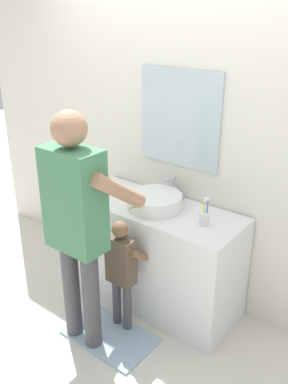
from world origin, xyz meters
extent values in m
plane|color=silver|center=(0.00, 0.00, 0.00)|extent=(14.00, 14.00, 0.00)
cube|color=silver|center=(0.00, 0.62, 1.35)|extent=(4.40, 0.08, 2.70)
cube|color=silver|center=(0.00, 0.57, 1.45)|extent=(0.67, 0.02, 0.70)
cube|color=white|center=(0.00, 0.30, 0.42)|extent=(1.32, 0.54, 0.83)
cylinder|color=white|center=(0.00, 0.28, 0.89)|extent=(0.40, 0.40, 0.11)
cylinder|color=silver|center=(0.00, 0.28, 0.89)|extent=(0.32, 0.32, 0.09)
cylinder|color=#B7BABF|center=(0.00, 0.53, 0.92)|extent=(0.03, 0.03, 0.18)
cylinder|color=#B7BABF|center=(0.00, 0.47, 1.00)|extent=(0.02, 0.12, 0.02)
cylinder|color=#B7BABF|center=(-0.07, 0.53, 0.86)|extent=(0.04, 0.04, 0.05)
cylinder|color=#B7BABF|center=(0.07, 0.53, 0.86)|extent=(0.04, 0.04, 0.05)
cylinder|color=silver|center=(0.42, 0.27, 0.88)|extent=(0.07, 0.07, 0.09)
cylinder|color=blue|center=(0.43, 0.28, 0.93)|extent=(0.03, 0.03, 0.17)
cube|color=white|center=(0.43, 0.28, 1.03)|extent=(0.01, 0.02, 0.02)
cylinder|color=yellow|center=(0.42, 0.26, 0.93)|extent=(0.02, 0.02, 0.17)
cube|color=white|center=(0.42, 0.26, 1.03)|extent=(0.01, 0.02, 0.02)
cube|color=#99B7CC|center=(0.00, -0.25, 0.01)|extent=(0.64, 0.40, 0.02)
cylinder|color=#47474C|center=(-0.05, -0.11, 0.20)|extent=(0.06, 0.06, 0.40)
cylinder|color=#47474C|center=(0.05, -0.11, 0.20)|extent=(0.06, 0.06, 0.40)
cube|color=brown|center=(0.00, -0.11, 0.58)|extent=(0.20, 0.11, 0.35)
sphere|color=brown|center=(0.00, -0.11, 0.82)|extent=(0.11, 0.11, 0.11)
cylinder|color=brown|center=(-0.11, -0.02, 0.61)|extent=(0.05, 0.24, 0.19)
cylinder|color=brown|center=(0.11, -0.02, 0.61)|extent=(0.05, 0.24, 0.19)
cylinder|color=#47474C|center=(-0.23, -0.38, 0.38)|extent=(0.12, 0.12, 0.77)
cylinder|color=#47474C|center=(-0.04, -0.38, 0.38)|extent=(0.12, 0.12, 0.77)
cube|color=#427F56|center=(-0.13, -0.38, 1.10)|extent=(0.38, 0.22, 0.67)
sphere|color=#A87A5B|center=(-0.13, -0.38, 1.55)|extent=(0.22, 0.22, 0.22)
cylinder|color=#A87A5B|center=(-0.34, -0.20, 1.16)|extent=(0.09, 0.46, 0.36)
cylinder|color=#A87A5B|center=(0.08, -0.20, 1.16)|extent=(0.09, 0.46, 0.36)
cylinder|color=yellow|center=(0.08, -0.03, 0.98)|extent=(0.01, 0.14, 0.03)
cube|color=white|center=(0.08, 0.05, 0.99)|extent=(0.01, 0.02, 0.02)
camera|label=1|loc=(1.64, -1.96, 2.18)|focal=39.26mm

